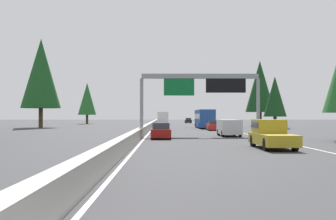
{
  "coord_description": "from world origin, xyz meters",
  "views": [
    {
      "loc": [
        -5.62,
        -2.05,
        2.11
      ],
      "look_at": [
        68.0,
        -2.77,
        3.11
      ],
      "focal_mm": 44.99,
      "sensor_mm": 36.0,
      "label": 1
    }
  ],
  "objects_px": {
    "sedan_far_left": "(188,121)",
    "conifer_right_far": "(260,86)",
    "sedan_mid_right": "(214,126)",
    "minivan_near_center": "(229,127)",
    "box_truck_distant_b": "(163,118)",
    "pickup_mid_left": "(271,134)",
    "conifer_left_far": "(87,99)",
    "sedan_far_center": "(161,131)",
    "sign_gantry_overhead": "(202,86)",
    "conifer_left_mid": "(41,73)",
    "bus_far_right": "(204,118)",
    "conifer_right_mid": "(275,97)"
  },
  "relations": [
    {
      "from": "pickup_mid_left",
      "to": "conifer_left_far",
      "type": "xyz_separation_m",
      "value": [
        82.22,
        26.92,
        5.57
      ]
    },
    {
      "from": "sign_gantry_overhead",
      "to": "bus_far_right",
      "type": "xyz_separation_m",
      "value": [
        27.17,
        -2.91,
        -3.48
      ]
    },
    {
      "from": "sedan_mid_right",
      "to": "conifer_right_far",
      "type": "bearing_deg",
      "value": -28.29
    },
    {
      "from": "sign_gantry_overhead",
      "to": "sedan_far_left",
      "type": "height_order",
      "value": "sign_gantry_overhead"
    },
    {
      "from": "box_truck_distant_b",
      "to": "conifer_right_far",
      "type": "distance_m",
      "value": 24.02
    },
    {
      "from": "minivan_near_center",
      "to": "conifer_left_mid",
      "type": "xyz_separation_m",
      "value": [
        30.86,
        28.39,
        8.61
      ]
    },
    {
      "from": "sign_gantry_overhead",
      "to": "sedan_far_left",
      "type": "distance_m",
      "value": 75.56
    },
    {
      "from": "pickup_mid_left",
      "to": "sedan_far_left",
      "type": "bearing_deg",
      "value": 0.01
    },
    {
      "from": "sedan_far_left",
      "to": "minivan_near_center",
      "type": "height_order",
      "value": "minivan_near_center"
    },
    {
      "from": "sign_gantry_overhead",
      "to": "conifer_left_mid",
      "type": "xyz_separation_m",
      "value": [
        29.89,
        25.66,
        4.36
      ]
    },
    {
      "from": "sedan_far_center",
      "to": "sedan_far_left",
      "type": "distance_m",
      "value": 81.3
    },
    {
      "from": "conifer_right_far",
      "to": "pickup_mid_left",
      "type": "bearing_deg",
      "value": 167.79
    },
    {
      "from": "sign_gantry_overhead",
      "to": "pickup_mid_left",
      "type": "xyz_separation_m",
      "value": [
        -17.07,
        -2.97,
        -4.28
      ]
    },
    {
      "from": "minivan_near_center",
      "to": "conifer_left_mid",
      "type": "distance_m",
      "value": 42.81
    },
    {
      "from": "sign_gantry_overhead",
      "to": "conifer_left_far",
      "type": "distance_m",
      "value": 69.43
    },
    {
      "from": "sedan_far_center",
      "to": "minivan_near_center",
      "type": "xyz_separation_m",
      "value": [
        4.64,
        -6.97,
        0.27
      ]
    },
    {
      "from": "sedan_far_center",
      "to": "sedan_far_left",
      "type": "height_order",
      "value": "same"
    },
    {
      "from": "conifer_right_mid",
      "to": "conifer_right_far",
      "type": "bearing_deg",
      "value": 0.93
    },
    {
      "from": "sedan_mid_right",
      "to": "conifer_left_mid",
      "type": "distance_m",
      "value": 33.17
    },
    {
      "from": "sedan_mid_right",
      "to": "pickup_mid_left",
      "type": "bearing_deg",
      "value": 179.64
    },
    {
      "from": "box_truck_distant_b",
      "to": "conifer_right_mid",
      "type": "xyz_separation_m",
      "value": [
        -23.71,
        -19.2,
        3.77
      ]
    },
    {
      "from": "conifer_right_far",
      "to": "box_truck_distant_b",
      "type": "bearing_deg",
      "value": 55.1
    },
    {
      "from": "sedan_mid_right",
      "to": "bus_far_right",
      "type": "xyz_separation_m",
      "value": [
        11.07,
        0.26,
        1.03
      ]
    },
    {
      "from": "pickup_mid_left",
      "to": "conifer_right_mid",
      "type": "height_order",
      "value": "conifer_right_mid"
    },
    {
      "from": "bus_far_right",
      "to": "box_truck_distant_b",
      "type": "bearing_deg",
      "value": 16.6
    },
    {
      "from": "pickup_mid_left",
      "to": "sedan_far_left",
      "type": "height_order",
      "value": "pickup_mid_left"
    },
    {
      "from": "sedan_far_left",
      "to": "bus_far_right",
      "type": "relative_size",
      "value": 0.38
    },
    {
      "from": "sedan_far_left",
      "to": "conifer_right_far",
      "type": "xyz_separation_m",
      "value": [
        -37.62,
        -11.88,
        7.16
      ]
    },
    {
      "from": "conifer_left_mid",
      "to": "sedan_far_center",
      "type": "bearing_deg",
      "value": -148.89
    },
    {
      "from": "pickup_mid_left",
      "to": "conifer_left_far",
      "type": "relative_size",
      "value": 0.53
    },
    {
      "from": "pickup_mid_left",
      "to": "box_truck_distant_b",
      "type": "height_order",
      "value": "box_truck_distant_b"
    },
    {
      "from": "conifer_right_mid",
      "to": "conifer_left_mid",
      "type": "xyz_separation_m",
      "value": [
        2.57,
        40.66,
        4.18
      ]
    },
    {
      "from": "pickup_mid_left",
      "to": "sedan_far_center",
      "type": "height_order",
      "value": "pickup_mid_left"
    },
    {
      "from": "sedan_mid_right",
      "to": "bus_far_right",
      "type": "height_order",
      "value": "bus_far_right"
    },
    {
      "from": "conifer_left_mid",
      "to": "sedan_mid_right",
      "type": "bearing_deg",
      "value": -115.55
    },
    {
      "from": "sedan_far_left",
      "to": "pickup_mid_left",
      "type": "bearing_deg",
      "value": -179.99
    },
    {
      "from": "pickup_mid_left",
      "to": "sedan_far_center",
      "type": "distance_m",
      "value": 13.54
    },
    {
      "from": "conifer_right_far",
      "to": "conifer_right_mid",
      "type": "bearing_deg",
      "value": -179.07
    },
    {
      "from": "sedan_mid_right",
      "to": "conifer_right_far",
      "type": "height_order",
      "value": "conifer_right_far"
    },
    {
      "from": "sedan_mid_right",
      "to": "conifer_right_far",
      "type": "xyz_separation_m",
      "value": [
        21.65,
        -11.65,
        7.16
      ]
    },
    {
      "from": "sign_gantry_overhead",
      "to": "sedan_far_center",
      "type": "height_order",
      "value": "sign_gantry_overhead"
    },
    {
      "from": "sign_gantry_overhead",
      "to": "bus_far_right",
      "type": "relative_size",
      "value": 1.1
    },
    {
      "from": "bus_far_right",
      "to": "conifer_right_far",
      "type": "height_order",
      "value": "conifer_right_far"
    },
    {
      "from": "pickup_mid_left",
      "to": "conifer_right_mid",
      "type": "relative_size",
      "value": 0.63
    },
    {
      "from": "sedan_mid_right",
      "to": "conifer_left_mid",
      "type": "xyz_separation_m",
      "value": [
        13.79,
        28.84,
        8.88
      ]
    },
    {
      "from": "minivan_near_center",
      "to": "conifer_right_far",
      "type": "height_order",
      "value": "conifer_right_far"
    },
    {
      "from": "sedan_mid_right",
      "to": "minivan_near_center",
      "type": "xyz_separation_m",
      "value": [
        -17.08,
        0.45,
        0.27
      ]
    },
    {
      "from": "box_truck_distant_b",
      "to": "conifer_left_mid",
      "type": "xyz_separation_m",
      "value": [
        -21.14,
        21.46,
        7.95
      ]
    },
    {
      "from": "sedan_far_left",
      "to": "conifer_right_far",
      "type": "distance_m",
      "value": 40.09
    },
    {
      "from": "conifer_right_mid",
      "to": "conifer_left_far",
      "type": "bearing_deg",
      "value": 45.83
    }
  ]
}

